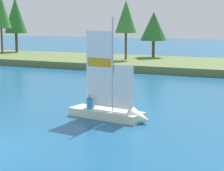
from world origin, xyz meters
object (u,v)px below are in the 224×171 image
at_px(shoreline_tree_left, 15,16).
at_px(shoreline_tree_centre, 126,17).
at_px(shoreline_tree_midleft, 1,10).
at_px(sailboat, 117,112).
at_px(shoreline_tree_midright, 154,26).

bearing_deg(shoreline_tree_left, shoreline_tree_centre, -13.31).
distance_m(shoreline_tree_left, shoreline_tree_midleft, 3.88).
bearing_deg(shoreline_tree_centre, shoreline_tree_left, 166.69).
bearing_deg(sailboat, shoreline_tree_left, 143.02).
height_order(shoreline_tree_left, shoreline_tree_centre, shoreline_tree_left).
bearing_deg(shoreline_tree_midleft, shoreline_tree_left, 98.35).
xyz_separation_m(shoreline_tree_centre, sailboat, (9.22, -23.44, -5.08)).
height_order(shoreline_tree_midleft, shoreline_tree_midright, shoreline_tree_midleft).
xyz_separation_m(shoreline_tree_midleft, sailboat, (27.21, -24.04, -5.99)).
height_order(shoreline_tree_midleft, shoreline_tree_centre, shoreline_tree_midleft).
bearing_deg(sailboat, shoreline_tree_midright, 113.02).
bearing_deg(sailboat, shoreline_tree_centre, 119.56).
distance_m(shoreline_tree_centre, shoreline_tree_midright, 4.71).
bearing_deg(shoreline_tree_midleft, shoreline_tree_midright, 10.27).
height_order(shoreline_tree_midright, sailboat, shoreline_tree_midright).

